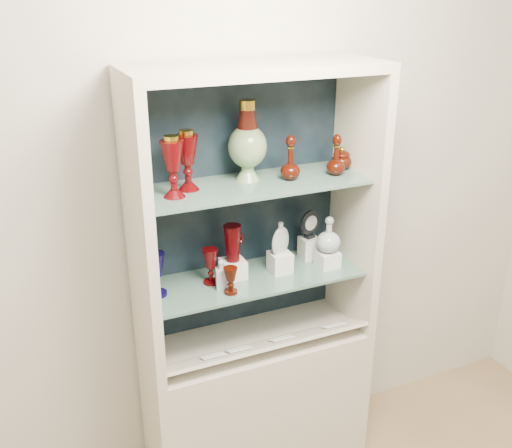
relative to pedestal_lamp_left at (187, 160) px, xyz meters
name	(u,v)px	position (x,y,z in m)	size (l,w,h in m)	color
wall_back	(236,185)	(0.26, 0.17, -0.19)	(3.50, 0.02, 2.80)	beige
cabinet_base	(256,405)	(0.26, -0.05, -1.21)	(1.00, 0.40, 0.75)	beige
cabinet_back_panel	(239,204)	(0.26, 0.14, -0.26)	(0.98, 0.02, 1.15)	black
cabinet_side_left	(140,237)	(-0.22, -0.05, -0.26)	(0.04, 0.40, 1.15)	beige
cabinet_side_right	(356,202)	(0.74, -0.05, -0.26)	(0.04, 0.40, 1.15)	beige
cabinet_top_cap	(256,69)	(0.26, -0.05, 0.33)	(1.00, 0.40, 0.04)	beige
shelf_lower	(254,277)	(0.26, -0.03, -0.54)	(0.92, 0.34, 0.01)	slate
shelf_upper	(254,185)	(0.26, -0.03, -0.12)	(0.92, 0.34, 0.01)	slate
label_ledge	(266,345)	(0.26, -0.16, -0.81)	(0.92, 0.18, 0.01)	beige
label_card_0	(281,338)	(0.33, -0.16, -0.79)	(0.10, 0.07, 0.00)	white
label_card_1	(213,356)	(0.02, -0.16, -0.79)	(0.10, 0.07, 0.00)	white
label_card_2	(333,325)	(0.59, -0.16, -0.79)	(0.10, 0.07, 0.00)	white
label_card_3	(239,349)	(0.14, -0.16, -0.79)	(0.10, 0.07, 0.00)	white
pedestal_lamp_left	(187,160)	(0.00, 0.00, 0.00)	(0.09, 0.09, 0.23)	#4E0204
pedestal_lamp_right	(173,167)	(-0.07, -0.06, 0.00)	(0.09, 0.09, 0.23)	#4E0204
enamel_urn	(247,141)	(0.26, 0.02, 0.04)	(0.16, 0.16, 0.32)	#083F22
ruby_decanter_a	(291,155)	(0.42, -0.05, -0.01)	(0.08, 0.08, 0.21)	#410F05
ruby_decanter_b	(336,154)	(0.62, -0.06, -0.03)	(0.08, 0.08, 0.18)	#410F05
lidded_bowl	(341,158)	(0.69, 0.00, -0.07)	(0.09, 0.09, 0.10)	#410F05
cobalt_goblet	(156,274)	(-0.16, -0.02, -0.44)	(0.08, 0.08, 0.19)	#0E0743
ruby_goblet_tall	(211,266)	(0.07, -0.01, -0.46)	(0.06, 0.06, 0.16)	#4E0204
ruby_goblet_small	(231,280)	(0.12, -0.13, -0.48)	(0.06, 0.06, 0.11)	#410F05
riser_ruby_pitcher	(233,269)	(0.18, 0.00, -0.50)	(0.10, 0.10, 0.08)	silver
ruby_pitcher	(232,243)	(0.18, 0.00, -0.38)	(0.12, 0.08, 0.16)	#4E0204
clear_square_bottle	(221,274)	(0.10, -0.07, -0.47)	(0.04, 0.04, 0.13)	#9AA6B4
riser_flat_flask	(280,262)	(0.38, -0.03, -0.49)	(0.09, 0.09, 0.09)	silver
flat_flask	(280,237)	(0.38, -0.03, -0.37)	(0.10, 0.04, 0.15)	#A5B2B6
riser_clear_round_decanter	(327,259)	(0.60, -0.07, -0.50)	(0.09, 0.09, 0.07)	silver
clear_round_decanter	(329,235)	(0.60, -0.07, -0.39)	(0.11, 0.11, 0.16)	#9AA6B4
riser_cameo_medallion	(309,248)	(0.57, 0.04, -0.49)	(0.08, 0.08, 0.10)	silver
cameo_medallion	(310,224)	(0.57, 0.04, -0.37)	(0.11, 0.04, 0.14)	black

